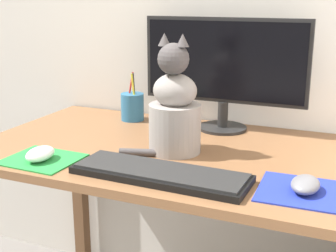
{
  "coord_description": "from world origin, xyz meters",
  "views": [
    {
      "loc": [
        0.49,
        -1.27,
        1.19
      ],
      "look_at": [
        0.01,
        -0.13,
        0.84
      ],
      "focal_mm": 50.0,
      "sensor_mm": 36.0,
      "label": 1
    }
  ],
  "objects": [
    {
      "name": "desk",
      "position": [
        0.0,
        0.0,
        0.63
      ],
      "size": [
        1.29,
        0.72,
        0.73
      ],
      "color": "brown",
      "rests_on": "ground_plane"
    },
    {
      "name": "computer_mouse_left",
      "position": [
        -0.33,
        -0.26,
        0.76
      ],
      "size": [
        0.07,
        0.1,
        0.04
      ],
      "color": "white",
      "rests_on": "mousepad_left"
    },
    {
      "name": "mousepad_right",
      "position": [
        0.39,
        -0.19,
        0.73
      ],
      "size": [
        0.23,
        0.2,
        0.0
      ],
      "rotation": [
        0.0,
        0.0,
        0.03
      ],
      "color": "#1E2D9E",
      "rests_on": "desk"
    },
    {
      "name": "mousepad_left",
      "position": [
        -0.34,
        -0.25,
        0.73
      ],
      "size": [
        0.21,
        0.19,
        0.0
      ],
      "rotation": [
        0.0,
        0.0,
        -0.03
      ],
      "color": "#238438",
      "rests_on": "desk"
    },
    {
      "name": "monitor",
      "position": [
        0.05,
        0.26,
        0.95
      ],
      "size": [
        0.57,
        0.17,
        0.39
      ],
      "color": "black",
      "rests_on": "desk"
    },
    {
      "name": "keyboard",
      "position": [
        0.03,
        -0.24,
        0.74
      ],
      "size": [
        0.47,
        0.16,
        0.02
      ],
      "rotation": [
        0.0,
        0.0,
        -0.03
      ],
      "color": "black",
      "rests_on": "desk"
    },
    {
      "name": "computer_mouse_right",
      "position": [
        0.39,
        -0.19,
        0.75
      ],
      "size": [
        0.07,
        0.11,
        0.04
      ],
      "color": "slate",
      "rests_on": "mousepad_right"
    },
    {
      "name": "pen_cup",
      "position": [
        -0.3,
        0.25,
        0.78
      ],
      "size": [
        0.09,
        0.09,
        0.18
      ],
      "color": "#286089",
      "rests_on": "desk"
    },
    {
      "name": "cat",
      "position": [
        -0.01,
        -0.03,
        0.86
      ],
      "size": [
        0.22,
        0.19,
        0.35
      ],
      "rotation": [
        0.0,
        0.0,
        -0.04
      ],
      "color": "gray",
      "rests_on": "desk"
    }
  ]
}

